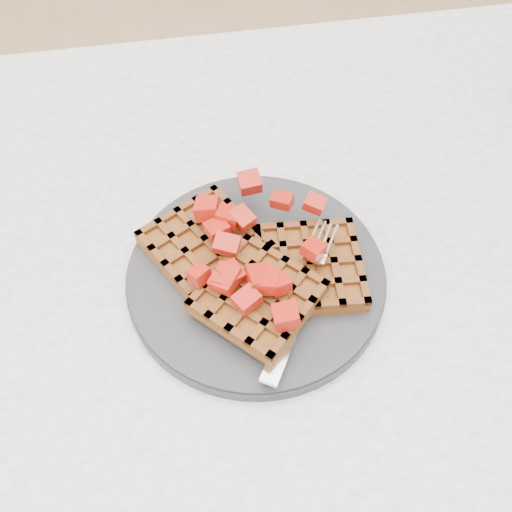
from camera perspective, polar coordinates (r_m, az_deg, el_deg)
name	(u,v)px	position (r m, az deg, el deg)	size (l,w,h in m)	color
ground	(307,459)	(1.28, 5.12, -19.56)	(4.00, 4.00, 0.00)	tan
table	(346,307)	(0.69, 8.99, -5.06)	(1.20, 0.80, 0.75)	white
plate	(256,275)	(0.56, 0.00, -1.89)	(0.25, 0.25, 0.02)	#252527
waffles	(257,267)	(0.54, 0.09, -1.10)	(0.22, 0.21, 0.03)	brown
strawberry_pile	(256,247)	(0.52, 0.00, 0.89)	(0.15, 0.15, 0.02)	#890600
fork	(304,293)	(0.53, 4.81, -3.72)	(0.02, 0.18, 0.02)	silver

